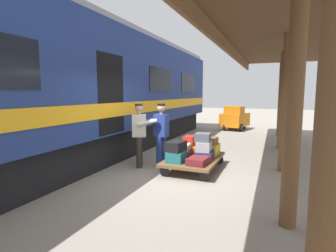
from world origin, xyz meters
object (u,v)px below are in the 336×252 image
Objects in this scene: suitcase_brown_leather at (211,141)px; suitcase_teal_softside at (176,156)px; suitcase_yellow_case at (209,149)px; suitcase_red_plastic at (190,140)px; suitcase_cream_canvas at (184,147)px; porter_by_door at (140,133)px; suitcase_maroon_trunk at (199,161)px; baggage_tug at (235,118)px; suitcase_burgundy_valise at (183,153)px; train_car at (65,90)px; suitcase_orange_carryall at (190,149)px; porter_in_overalls at (161,133)px; suitcase_navy_fabric at (204,155)px; suitcase_black_hardshell at (176,146)px; suitcase_gray_aluminum at (204,146)px; suitcase_slate_roller at (203,137)px; luggage_cart at (194,159)px.

suitcase_teal_softside is at bearing 60.80° from suitcase_brown_leather.
suitcase_red_plastic reaches higher than suitcase_yellow_case.
porter_by_door reaches higher than suitcase_cream_canvas.
suitcase_maroon_trunk is 1.11m from suitcase_brown_leather.
suitcase_brown_leather reaches higher than suitcase_maroon_trunk.
suitcase_burgundy_valise is at bearing 88.63° from baggage_tug.
train_car is 30.67× the size of suitcase_orange_carryall.
porter_in_overalls reaches higher than suitcase_cream_canvas.
suitcase_navy_fabric is 0.54m from suitcase_maroon_trunk.
train_car reaches higher than suitcase_black_hardshell.
suitcase_gray_aluminum is (-0.54, 0.51, 0.21)m from suitcase_orange_carryall.
suitcase_black_hardshell is 1.10m from suitcase_red_plastic.
porter_in_overalls reaches higher than suitcase_yellow_case.
suitcase_yellow_case is 0.81× the size of suitcase_maroon_trunk.
suitcase_orange_carryall is 1.47× the size of suitcase_brown_leather.
porter_by_door reaches higher than suitcase_black_hardshell.
suitcase_teal_softside is at bearing 90.00° from suitcase_orange_carryall.
porter_in_overalls is (0.65, -0.53, 0.48)m from suitcase_teal_softside.
suitcase_teal_softside is at bearing 47.83° from suitcase_slate_roller.
suitcase_black_hardshell is at bearing 166.57° from porter_by_door.
suitcase_slate_roller is at bearing 79.97° from suitcase_brown_leather.
baggage_tug is (-0.19, -8.07, 0.22)m from suitcase_burgundy_valise.
suitcase_teal_softside is at bearing 62.48° from suitcase_yellow_case.
train_car is at bearing 11.72° from suitcase_navy_fabric.
suitcase_black_hardshell is at bearing 88.12° from suitcase_cream_canvas.
luggage_cart is 0.41m from suitcase_cream_canvas.
suitcase_slate_roller is at bearing -177.79° from suitcase_burgundy_valise.
suitcase_orange_carryall is 1.11m from suitcase_black_hardshell.
suitcase_cream_canvas reaches higher than luggage_cart.
suitcase_burgundy_valise is at bearing 41.48° from suitcase_brown_leather.
suitcase_brown_leather is 1.23m from suitcase_black_hardshell.
suitcase_teal_softside is 1.04× the size of suitcase_black_hardshell.
suitcase_slate_roller is (0.09, 0.51, 0.17)m from suitcase_brown_leather.
luggage_cart is 4.47× the size of suitcase_red_plastic.
porter_by_door is (-2.03, -0.50, -1.14)m from train_car.
baggage_tug is (0.40, -7.54, -0.07)m from suitcase_brown_leather.
suitcase_orange_carryall is 0.54m from suitcase_burgundy_valise.
suitcase_brown_leather is at bearing -156.46° from porter_in_overalls.
suitcase_black_hardshell is 1.17m from porter_by_door.
suitcase_brown_leather is 1.38m from porter_in_overalls.
luggage_cart is (-3.45, -0.77, -1.79)m from train_car.
suitcase_yellow_case is (-0.28, -0.54, 0.19)m from luggage_cart.
suitcase_slate_roller is at bearing -167.81° from train_car.
suitcase_cream_canvas is 0.28× the size of baggage_tug.
suitcase_slate_roller reaches higher than suitcase_gray_aluminum.
porter_by_door reaches higher than suitcase_maroon_trunk.
train_car is 3.96m from luggage_cart.
suitcase_burgundy_valise is at bearing -178.72° from porter_in_overalls.
suitcase_black_hardshell is 0.29× the size of porter_by_door.
suitcase_black_hardshell reaches higher than suitcase_navy_fabric.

